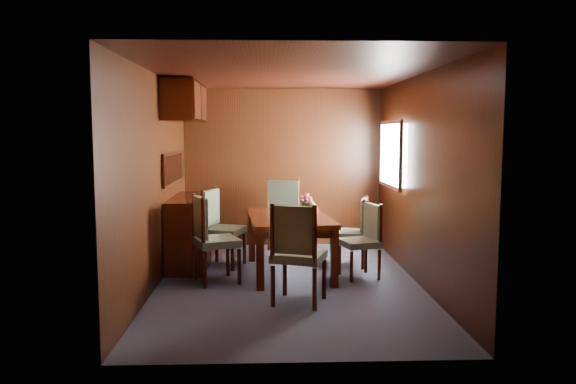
{
  "coord_description": "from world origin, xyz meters",
  "views": [
    {
      "loc": [
        -0.25,
        -6.35,
        1.75
      ],
      "look_at": [
        0.0,
        0.15,
        1.05
      ],
      "focal_mm": 35.0,
      "sensor_mm": 36.0,
      "label": 1
    }
  ],
  "objects_px": {
    "chair_left_near": "(210,234)",
    "chair_right_near": "(365,236)",
    "chair_head": "(297,249)",
    "sideboard": "(191,231)",
    "dining_table": "(289,224)",
    "flower_centerpiece": "(308,204)"
  },
  "relations": [
    {
      "from": "chair_left_near",
      "to": "chair_right_near",
      "type": "xyz_separation_m",
      "value": [
        1.83,
        0.19,
        -0.07
      ]
    },
    {
      "from": "dining_table",
      "to": "flower_centerpiece",
      "type": "relative_size",
      "value": 6.21
    },
    {
      "from": "chair_left_near",
      "to": "chair_right_near",
      "type": "bearing_deg",
      "value": 74.63
    },
    {
      "from": "chair_head",
      "to": "flower_centerpiece",
      "type": "xyz_separation_m",
      "value": [
        0.22,
        1.44,
        0.27
      ]
    },
    {
      "from": "chair_left_near",
      "to": "flower_centerpiece",
      "type": "bearing_deg",
      "value": 93.65
    },
    {
      "from": "chair_head",
      "to": "flower_centerpiece",
      "type": "relative_size",
      "value": 4.01
    },
    {
      "from": "dining_table",
      "to": "chair_right_near",
      "type": "bearing_deg",
      "value": -18.53
    },
    {
      "from": "chair_right_near",
      "to": "chair_head",
      "type": "bearing_deg",
      "value": 126.33
    },
    {
      "from": "sideboard",
      "to": "chair_left_near",
      "type": "bearing_deg",
      "value": -69.69
    },
    {
      "from": "dining_table",
      "to": "chair_right_near",
      "type": "relative_size",
      "value": 1.79
    },
    {
      "from": "dining_table",
      "to": "chair_head",
      "type": "xyz_separation_m",
      "value": [
        0.03,
        -1.29,
        -0.04
      ]
    },
    {
      "from": "dining_table",
      "to": "chair_head",
      "type": "distance_m",
      "value": 1.29
    },
    {
      "from": "chair_left_near",
      "to": "chair_head",
      "type": "relative_size",
      "value": 0.98
    },
    {
      "from": "sideboard",
      "to": "chair_right_near",
      "type": "relative_size",
      "value": 1.55
    },
    {
      "from": "chair_left_near",
      "to": "chair_right_near",
      "type": "distance_m",
      "value": 1.85
    },
    {
      "from": "sideboard",
      "to": "chair_head",
      "type": "height_order",
      "value": "chair_head"
    },
    {
      "from": "chair_left_near",
      "to": "sideboard",
      "type": "bearing_deg",
      "value": 178.98
    },
    {
      "from": "chair_left_near",
      "to": "chair_right_near",
      "type": "relative_size",
      "value": 1.14
    },
    {
      "from": "chair_right_near",
      "to": "flower_centerpiece",
      "type": "relative_size",
      "value": 3.47
    },
    {
      "from": "dining_table",
      "to": "flower_centerpiece",
      "type": "bearing_deg",
      "value": 25.12
    },
    {
      "from": "chair_right_near",
      "to": "sideboard",
      "type": "bearing_deg",
      "value": 56.71
    },
    {
      "from": "dining_table",
      "to": "chair_left_near",
      "type": "xyz_separation_m",
      "value": [
        -0.93,
        -0.41,
        -0.05
      ]
    }
  ]
}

